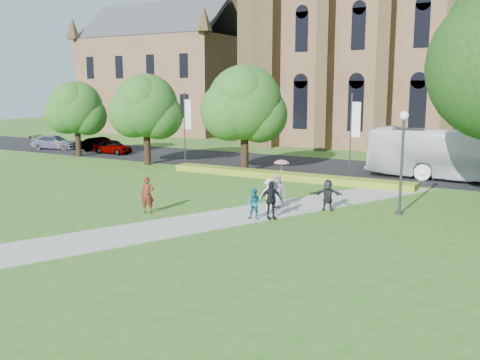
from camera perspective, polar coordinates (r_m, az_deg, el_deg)
The scene contains 22 objects.
ground at distance 25.50m, azimuth -3.60°, elevation -4.70°, with size 160.00×160.00×0.00m, color #2B641E.
road at distance 43.30m, azimuth 11.03°, elevation 1.22°, with size 160.00×10.00×0.02m, color black.
footpath at distance 26.31m, azimuth -2.41°, elevation -4.18°, with size 3.20×30.00×0.04m, color #B2B2A8.
flower_hedge at distance 37.73m, azimuth 4.84°, elevation 0.43°, with size 18.00×1.40×0.45m, color #A9A821.
building_west at distance 78.67m, azimuth -7.78°, elevation 11.88°, with size 22.00×14.00×18.30m.
streetlamp at distance 27.96m, azimuth 16.94°, elevation 3.06°, with size 0.44×0.44×5.24m.
street_tree_0 at distance 44.90m, azimuth -10.00°, elevation 7.80°, with size 5.20×5.20×7.50m.
street_tree_1 at distance 40.21m, azimuth 0.50°, elevation 8.22°, with size 5.60×5.60×8.05m.
street_tree_2 at distance 51.79m, azimuth -17.05°, elevation 7.40°, with size 4.80×4.80×6.95m.
banner_pole_0 at distance 37.72m, azimuth 11.90°, elevation 5.10°, with size 0.70×0.10×6.00m.
banner_pole_1 at distance 44.03m, azimuth -5.80°, elevation 5.93°, with size 0.70×0.10×6.00m.
tour_coach at distance 39.73m, azimuth 22.96°, elevation 2.53°, with size 3.08×13.16×3.67m, color white.
car_0 at distance 53.24m, azimuth -13.46°, elevation 3.50°, with size 1.64×4.07×1.39m, color gray.
car_1 at distance 54.86m, azimuth -14.60°, elevation 3.66°, with size 1.51×4.34×1.43m, color gray.
car_2 at distance 58.97m, azimuth -19.18°, elevation 3.83°, with size 1.96×4.82×1.40m, color gray.
pedestrian_0 at distance 27.79m, azimuth -9.85°, elevation -1.55°, with size 0.68×0.44×1.85m, color maroon.
pedestrian_1 at distance 25.96m, azimuth 1.57°, elevation -2.59°, with size 0.74×0.58×1.53m, color #1A6786.
pedestrian_2 at distance 27.96m, azimuth 3.14°, elevation -1.56°, with size 1.07×0.61×1.65m, color silver.
pedestrian_3 at distance 26.12m, azimuth 3.29°, elevation -2.13°, with size 1.10×0.46×1.88m, color black.
pedestrian_4 at distance 28.56m, azimuth 4.01°, elevation -1.18°, with size 0.88×0.57×1.80m, color gray.
pedestrian_5 at distance 28.33m, azimuth 9.34°, elevation -1.57°, with size 1.49×0.48×1.61m, color #232229.
parasol at distance 28.35m, azimuth 4.46°, elevation 1.31°, with size 0.80×0.80×0.70m, color #C2899C.
Camera 1 is at (13.55, -20.62, 6.44)m, focal length 40.00 mm.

